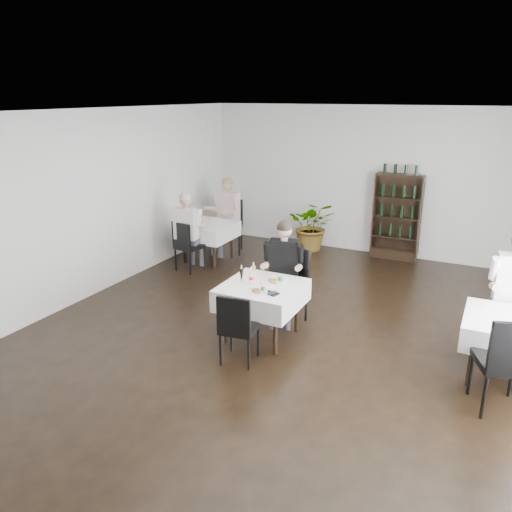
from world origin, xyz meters
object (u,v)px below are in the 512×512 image
Objects in this scene: wine_shelf at (397,218)px; diner_main at (283,265)px; potted_tree at (313,226)px; main_table at (262,295)px.

diner_main is (-0.86, -3.70, 0.03)m from wine_shelf.
potted_tree is 3.60m from diner_main.
potted_tree is at bearing 103.37° from diner_main.
main_table is 0.66m from diner_main.
wine_shelf is 4.41m from main_table.
potted_tree reaches higher than main_table.
diner_main reaches higher than potted_tree.
wine_shelf is 3.80m from diner_main.
main_table is at bearing -93.84° from diner_main.
diner_main is (0.83, -3.49, 0.34)m from potted_tree.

